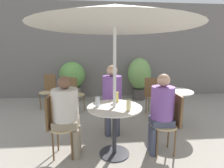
{
  "coord_description": "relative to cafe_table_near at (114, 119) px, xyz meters",
  "views": [
    {
      "loc": [
        -0.28,
        -2.09,
        1.49
      ],
      "look_at": [
        -0.04,
        0.64,
        0.97
      ],
      "focal_mm": 28.0,
      "sensor_mm": 36.0,
      "label": 1
    }
  ],
  "objects": [
    {
      "name": "bistro_chair_2",
      "position": [
        -0.81,
        0.03,
        -0.01
      ],
      "size": [
        0.39,
        0.39,
        0.89
      ],
      "rotation": [
        0.0,
        0.0,
        1.53
      ],
      "color": "tan",
      "rests_on": "ground_plane"
    },
    {
      "name": "storefront_wall",
      "position": [
        0.04,
        3.4,
        0.96
      ],
      "size": [
        10.0,
        0.06,
        3.0
      ],
      "color": "slate",
      "rests_on": "ground_plane"
    },
    {
      "name": "bistro_chair_4",
      "position": [
        -1.52,
        2.32,
        -0.01
      ],
      "size": [
        0.41,
        0.42,
        0.89
      ],
      "rotation": [
        0.0,
        0.0,
        5.99
      ],
      "color": "tan",
      "rests_on": "ground_plane"
    },
    {
      "name": "cafe_table_near",
      "position": [
        0.0,
        0.0,
        0.0
      ],
      "size": [
        0.77,
        0.77,
        0.72
      ],
      "color": "#2D2D33",
      "rests_on": "ground_plane"
    },
    {
      "name": "seated_person_0",
      "position": [
        0.67,
        -0.02,
        0.16
      ],
      "size": [
        0.33,
        0.32,
        1.18
      ],
      "rotation": [
        0.0,
        0.0,
        4.68
      ],
      "color": "#42475B",
      "rests_on": "ground_plane"
    },
    {
      "name": "beer_glass_1",
      "position": [
        0.06,
        0.23,
        0.26
      ],
      "size": [
        0.06,
        0.06,
        0.16
      ],
      "color": "#DBC65B",
      "rests_on": "cafe_table_near"
    },
    {
      "name": "seated_person_2",
      "position": [
        -0.66,
        0.02,
        0.14
      ],
      "size": [
        0.37,
        0.36,
        1.16
      ],
      "rotation": [
        0.0,
        0.0,
        1.53
      ],
      "color": "gray",
      "rests_on": "ground_plane"
    },
    {
      "name": "umbrella",
      "position": [
        0.0,
        -0.0,
        1.39
      ],
      "size": [
        2.14,
        2.14,
        2.07
      ],
      "color": "silver",
      "rests_on": "ground_plane"
    },
    {
      "name": "seated_person_1",
      "position": [
        0.02,
        0.67,
        0.19
      ],
      "size": [
        0.34,
        0.35,
        1.25
      ],
      "rotation": [
        0.0,
        0.0,
        -0.04
      ],
      "color": "#42475B",
      "rests_on": "ground_plane"
    },
    {
      "name": "cafe_table_far",
      "position": [
        1.26,
        0.91,
        -0.01
      ],
      "size": [
        0.75,
        0.75,
        0.72
      ],
      "color": "#2D2D33",
      "rests_on": "ground_plane"
    },
    {
      "name": "ground_plane",
      "position": [
        0.04,
        -0.24,
        -0.54
      ],
      "size": [
        20.0,
        20.0,
        0.0
      ],
      "primitive_type": "plane",
      "color": "gray"
    },
    {
      "name": "bistro_chair_5",
      "position": [
        -0.79,
        1.83,
        -0.01
      ],
      "size": [
        0.44,
        0.44,
        0.89
      ],
      "rotation": [
        0.0,
        0.0,
        2.53
      ],
      "color": "tan",
      "rests_on": "ground_plane"
    },
    {
      "name": "beer_glass_0",
      "position": [
        0.17,
        -0.17,
        0.25
      ],
      "size": [
        0.06,
        0.06,
        0.14
      ],
      "color": "beige",
      "rests_on": "cafe_table_near"
    },
    {
      "name": "potted_plant_1",
      "position": [
        1.07,
        2.91,
        0.21
      ],
      "size": [
        0.71,
        0.71,
        1.29
      ],
      "color": "#47423D",
      "rests_on": "ground_plane"
    },
    {
      "name": "bistro_chair_0",
      "position": [
        0.81,
        -0.03,
        -0.01
      ],
      "size": [
        0.39,
        0.39,
        0.89
      ],
      "rotation": [
        0.0,
        0.0,
        -1.61
      ],
      "color": "tan",
      "rests_on": "ground_plane"
    },
    {
      "name": "potted_plant_0",
      "position": [
        -0.97,
        2.96,
        0.16
      ],
      "size": [
        0.76,
        0.76,
        1.19
      ],
      "color": "slate",
      "rests_on": "ground_plane"
    },
    {
      "name": "bistro_chair_3",
      "position": [
        1.06,
        1.56,
        -0.01
      ],
      "size": [
        0.44,
        0.44,
        0.89
      ],
      "rotation": [
        0.0,
        0.0,
        2.58
      ],
      "color": "tan",
      "rests_on": "ground_plane"
    },
    {
      "name": "beer_glass_2",
      "position": [
        -0.24,
        0.03,
        0.25
      ],
      "size": [
        0.06,
        0.06,
        0.14
      ],
      "color": "silver",
      "rests_on": "cafe_table_near"
    },
    {
      "name": "bistro_chair_1",
      "position": [
        0.03,
        0.81,
        -0.01
      ],
      "size": [
        0.39,
        0.39,
        0.89
      ],
      "rotation": [
        0.0,
        0.0,
        -0.04
      ],
      "color": "tan",
      "rests_on": "ground_plane"
    }
  ]
}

